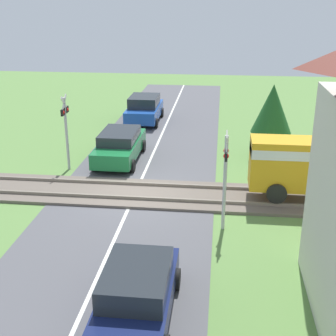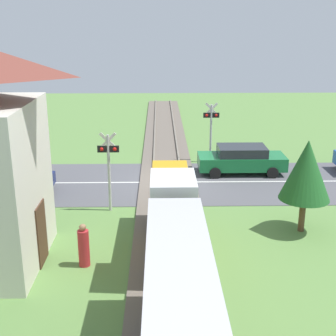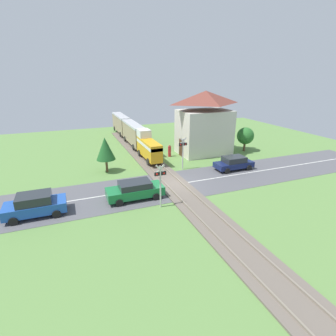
{
  "view_description": "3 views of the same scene",
  "coord_description": "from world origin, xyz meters",
  "px_view_note": "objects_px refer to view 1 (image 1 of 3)",
  "views": [
    {
      "loc": [
        17.0,
        3.3,
        7.6
      ],
      "look_at": [
        0.0,
        1.35,
        1.2
      ],
      "focal_mm": 50.0,
      "sensor_mm": 36.0,
      "label": 1
    },
    {
      "loc": [
        0.4,
        22.27,
        7.87
      ],
      "look_at": [
        0.0,
        1.35,
        1.2
      ],
      "focal_mm": 50.0,
      "sensor_mm": 36.0,
      "label": 2
    },
    {
      "loc": [
        -8.55,
        -20.38,
        9.65
      ],
      "look_at": [
        0.0,
        1.35,
        1.2
      ],
      "focal_mm": 28.0,
      "sensor_mm": 36.0,
      "label": 3
    }
  ],
  "objects_px": {
    "car_near_crossing": "(120,145)",
    "crossing_signal_west_approach": "(66,123)",
    "car_behind_queue": "(144,109)",
    "crossing_signal_east_approach": "(225,169)",
    "car_far_side": "(137,292)"
  },
  "relations": [
    {
      "from": "crossing_signal_west_approach",
      "to": "crossing_signal_east_approach",
      "type": "height_order",
      "value": "same"
    },
    {
      "from": "car_near_crossing",
      "to": "crossing_signal_east_approach",
      "type": "height_order",
      "value": "crossing_signal_east_approach"
    },
    {
      "from": "car_behind_queue",
      "to": "crossing_signal_east_approach",
      "type": "xyz_separation_m",
      "value": [
        13.8,
        4.97,
        1.34
      ]
    },
    {
      "from": "car_near_crossing",
      "to": "crossing_signal_west_approach",
      "type": "distance_m",
      "value": 2.9
    },
    {
      "from": "car_near_crossing",
      "to": "car_far_side",
      "type": "xyz_separation_m",
      "value": [
        11.48,
        2.88,
        -0.03
      ]
    },
    {
      "from": "car_far_side",
      "to": "crossing_signal_west_approach",
      "type": "relative_size",
      "value": 1.19
    },
    {
      "from": "car_near_crossing",
      "to": "car_behind_queue",
      "type": "bearing_deg",
      "value": 180.0
    },
    {
      "from": "car_behind_queue",
      "to": "crossing_signal_west_approach",
      "type": "distance_m",
      "value": 9.09
    },
    {
      "from": "car_behind_queue",
      "to": "crossing_signal_west_approach",
      "type": "bearing_deg",
      "value": -13.46
    },
    {
      "from": "car_near_crossing",
      "to": "car_behind_queue",
      "type": "distance_m",
      "value": 7.31
    },
    {
      "from": "car_near_crossing",
      "to": "crossing_signal_west_approach",
      "type": "bearing_deg",
      "value": -55.54
    },
    {
      "from": "car_behind_queue",
      "to": "crossing_signal_east_approach",
      "type": "height_order",
      "value": "crossing_signal_east_approach"
    },
    {
      "from": "car_near_crossing",
      "to": "crossing_signal_west_approach",
      "type": "xyz_separation_m",
      "value": [
        1.44,
        -2.09,
        1.41
      ]
    },
    {
      "from": "crossing_signal_west_approach",
      "to": "crossing_signal_east_approach",
      "type": "relative_size",
      "value": 1.0
    },
    {
      "from": "crossing_signal_east_approach",
      "to": "car_behind_queue",
      "type": "bearing_deg",
      "value": -160.18
    }
  ]
}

